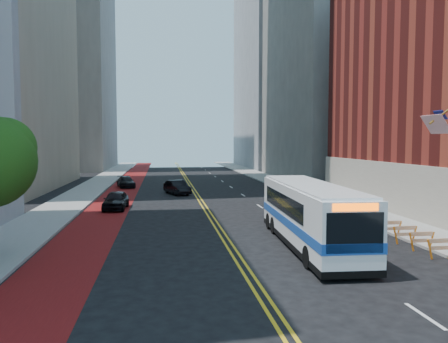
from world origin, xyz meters
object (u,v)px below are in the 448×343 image
transit_bus (309,214)px  car_c (126,182)px  car_a (116,200)px  car_b (177,187)px

transit_bus → car_c: 34.21m
car_a → car_b: 11.00m
transit_bus → car_a: size_ratio=2.79×
car_a → car_c: size_ratio=0.98×
transit_bus → car_c: transit_bus is taller
transit_bus → car_b: (-6.25, 24.15, -1.03)m
car_c → car_a: bearing=-100.2°
car_b → car_c: car_b is taller
transit_bus → car_b: bearing=107.3°
transit_bus → car_b: transit_bus is taller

